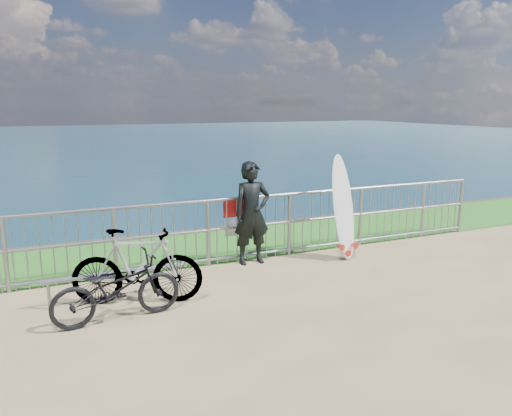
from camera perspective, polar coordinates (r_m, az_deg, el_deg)
name	(u,v)px	position (r m, az deg, el deg)	size (l,w,h in m)	color
grass_strip	(216,245)	(9.55, -4.64, -4.20)	(120.00, 120.00, 0.00)	#21671C
railing	(237,229)	(8.41, -2.13, -2.38)	(10.06, 0.10, 1.13)	gray
surfer	(252,213)	(8.28, -0.46, -0.60)	(0.63, 0.41, 1.72)	black
surfboard	(344,211)	(8.68, 9.97, -0.36)	(0.56, 0.52, 1.81)	white
bicycle_near	(116,289)	(6.45, -15.66, -8.86)	(0.55, 1.59, 0.84)	black
bicycle_far	(137,266)	(6.88, -13.43, -6.51)	(0.49, 1.73, 1.04)	black
bike_rack	(116,277)	(7.14, -15.76, -7.57)	(1.91, 0.05, 0.40)	gray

